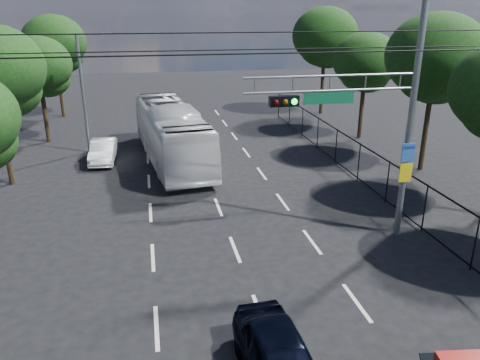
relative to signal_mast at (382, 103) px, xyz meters
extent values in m
cube|color=beige|center=(-8.28, -3.99, -5.24)|extent=(0.12, 2.00, 0.01)
cube|color=beige|center=(-8.28, 0.01, -5.24)|extent=(0.12, 2.00, 0.01)
cube|color=beige|center=(-8.28, 4.01, -5.24)|extent=(0.12, 2.00, 0.01)
cube|color=beige|center=(-8.28, 8.01, -5.24)|extent=(0.12, 2.00, 0.01)
cube|color=beige|center=(-8.28, 12.01, -5.24)|extent=(0.12, 2.00, 0.01)
cube|color=beige|center=(-8.28, 16.01, -5.24)|extent=(0.12, 2.00, 0.01)
cube|color=beige|center=(-8.28, 20.01, -5.24)|extent=(0.12, 2.00, 0.01)
cube|color=beige|center=(-8.28, 24.01, -5.24)|extent=(0.12, 2.00, 0.01)
cube|color=beige|center=(-5.28, -3.99, -5.24)|extent=(0.12, 2.00, 0.01)
cube|color=beige|center=(-5.28, 0.01, -5.24)|extent=(0.12, 2.00, 0.01)
cube|color=beige|center=(-5.28, 4.01, -5.24)|extent=(0.12, 2.00, 0.01)
cube|color=beige|center=(-5.28, 8.01, -5.24)|extent=(0.12, 2.00, 0.01)
cube|color=beige|center=(-5.28, 12.01, -5.24)|extent=(0.12, 2.00, 0.01)
cube|color=beige|center=(-5.28, 16.01, -5.24)|extent=(0.12, 2.00, 0.01)
cube|color=beige|center=(-5.28, 20.01, -5.24)|extent=(0.12, 2.00, 0.01)
cube|color=beige|center=(-5.28, 24.01, -5.24)|extent=(0.12, 2.00, 0.01)
cube|color=beige|center=(-2.28, -3.99, -5.24)|extent=(0.12, 2.00, 0.01)
cube|color=beige|center=(-2.28, 0.01, -5.24)|extent=(0.12, 2.00, 0.01)
cube|color=beige|center=(-2.28, 4.01, -5.24)|extent=(0.12, 2.00, 0.01)
cube|color=beige|center=(-2.28, 8.01, -5.24)|extent=(0.12, 2.00, 0.01)
cube|color=beige|center=(-2.28, 12.01, -5.24)|extent=(0.12, 2.00, 0.01)
cube|color=beige|center=(-2.28, 16.01, -5.24)|extent=(0.12, 2.00, 0.01)
cube|color=beige|center=(-2.28, 20.01, -5.24)|extent=(0.12, 2.00, 0.01)
cube|color=beige|center=(-2.28, 24.01, -5.24)|extent=(0.12, 2.00, 0.01)
cylinder|color=slate|center=(1.22, 0.01, -0.49)|extent=(0.24, 0.24, 9.50)
cylinder|color=slate|center=(-1.88, 0.01, 1.01)|extent=(6.20, 0.08, 0.08)
cylinder|color=slate|center=(-1.88, 0.01, 0.51)|extent=(6.20, 0.08, 0.08)
cube|color=black|center=(-3.58, 0.01, 0.21)|extent=(1.00, 0.28, 0.35)
sphere|color=#3F0505|center=(-3.90, -0.14, 0.21)|extent=(0.20, 0.20, 0.20)
sphere|color=#4C3805|center=(-3.58, -0.14, 0.21)|extent=(0.20, 0.20, 0.20)
sphere|color=#0CE533|center=(-3.26, -0.14, 0.21)|extent=(0.20, 0.20, 0.20)
cube|color=#0C5633|center=(-1.98, 0.01, 0.26)|extent=(1.80, 0.05, 0.40)
cube|color=#2451A9|center=(1.20, -0.13, -1.84)|extent=(0.50, 0.04, 0.70)
cube|color=#D9C30B|center=(1.20, -0.13, -2.64)|extent=(0.50, 0.04, 0.70)
cylinder|color=slate|center=(0.62, 0.01, 0.76)|extent=(0.05, 0.05, 0.50)
cylinder|color=slate|center=(-0.68, 0.01, 0.76)|extent=(0.05, 0.05, 0.50)
cylinder|color=slate|center=(-1.98, 0.01, 0.76)|extent=(0.05, 0.05, 0.50)
cylinder|color=slate|center=(-3.28, 0.01, 0.76)|extent=(0.05, 0.05, 0.50)
cylinder|color=slate|center=(-4.58, 0.01, 0.76)|extent=(0.05, 0.05, 0.50)
cylinder|color=slate|center=(-11.78, 14.01, -1.74)|extent=(0.18, 0.18, 7.00)
cylinder|color=slate|center=(-10.98, 14.01, 1.76)|extent=(1.60, 0.09, 0.09)
cube|color=slate|center=(-10.08, 14.01, 1.76)|extent=(0.60, 0.22, 0.15)
cylinder|color=black|center=(-5.28, -1.99, 1.96)|extent=(22.00, 0.04, 0.04)
cylinder|color=black|center=(-5.28, 1.51, 2.36)|extent=(22.00, 0.04, 0.04)
cylinder|color=black|center=(-5.28, 3.01, 1.66)|extent=(22.00, 0.04, 0.04)
cube|color=black|center=(2.32, 4.01, -3.29)|extent=(0.04, 34.00, 0.06)
cube|color=black|center=(2.32, 4.01, -5.09)|extent=(0.04, 34.00, 0.06)
cylinder|color=black|center=(2.32, -2.99, -4.24)|extent=(0.06, 0.06, 2.00)
cylinder|color=black|center=(2.32, 0.01, -4.24)|extent=(0.06, 0.06, 2.00)
cylinder|color=black|center=(2.32, 3.01, -4.24)|extent=(0.06, 0.06, 2.00)
cylinder|color=black|center=(2.32, 6.01, -4.24)|extent=(0.06, 0.06, 2.00)
cylinder|color=black|center=(2.32, 9.01, -4.24)|extent=(0.06, 0.06, 2.00)
cylinder|color=black|center=(2.32, 12.01, -4.24)|extent=(0.06, 0.06, 2.00)
cylinder|color=black|center=(2.32, 15.01, -4.24)|extent=(0.06, 0.06, 2.00)
cylinder|color=black|center=(2.32, 18.01, -4.24)|extent=(0.06, 0.06, 2.00)
cylinder|color=black|center=(2.32, 21.01, -4.24)|extent=(0.06, 0.06, 2.00)
cylinder|color=black|center=(6.52, 7.01, -2.86)|extent=(0.28, 0.28, 4.76)
ellipsoid|color=black|center=(6.52, 7.01, 0.88)|extent=(5.10, 5.10, 4.33)
ellipsoid|color=black|center=(6.92, 7.31, -0.31)|extent=(3.40, 3.40, 2.72)
ellipsoid|color=black|center=(6.17, 6.81, -0.14)|extent=(3.23, 3.23, 2.58)
cylinder|color=black|center=(6.12, 14.01, -3.23)|extent=(0.28, 0.28, 4.03)
ellipsoid|color=black|center=(6.12, 14.01, -0.06)|extent=(4.32, 4.32, 3.67)
ellipsoid|color=black|center=(6.52, 14.31, -1.07)|extent=(2.88, 2.88, 2.30)
ellipsoid|color=black|center=(5.77, 13.81, -0.92)|extent=(2.74, 2.74, 2.19)
cylinder|color=black|center=(6.32, 22.01, -2.78)|extent=(0.28, 0.28, 4.93)
ellipsoid|color=black|center=(6.32, 22.01, 1.09)|extent=(5.28, 5.28, 4.49)
ellipsoid|color=black|center=(6.72, 22.31, -0.14)|extent=(3.52, 3.52, 2.82)
ellipsoid|color=black|center=(5.97, 21.81, 0.04)|extent=(3.34, 3.34, 2.68)
cylinder|color=black|center=(-15.08, 9.01, -3.00)|extent=(0.28, 0.28, 4.48)
ellipsoid|color=black|center=(-14.68, 9.31, -0.60)|extent=(3.20, 3.20, 2.56)
cylinder|color=black|center=(-14.68, 17.01, -3.28)|extent=(0.28, 0.28, 3.92)
ellipsoid|color=black|center=(-14.68, 17.01, -0.20)|extent=(4.20, 4.20, 3.57)
ellipsoid|color=black|center=(-14.28, 17.31, -1.18)|extent=(2.80, 2.80, 2.24)
ellipsoid|color=black|center=(-15.03, 16.81, -1.04)|extent=(2.66, 2.66, 2.13)
cylinder|color=black|center=(-14.88, 25.01, -2.95)|extent=(0.28, 0.28, 4.59)
ellipsoid|color=black|center=(-14.88, 25.01, 0.66)|extent=(4.92, 4.92, 4.18)
ellipsoid|color=black|center=(-14.48, 25.31, -0.49)|extent=(3.28, 3.28, 2.62)
ellipsoid|color=black|center=(-15.23, 24.81, -0.32)|extent=(3.12, 3.12, 2.49)
imported|color=silver|center=(-6.84, 11.40, -3.63)|extent=(4.03, 11.84, 3.23)
imported|color=white|center=(-10.78, 11.93, -4.62)|extent=(1.44, 3.82, 1.25)
camera|label=1|loc=(-8.13, -15.07, 3.15)|focal=35.00mm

